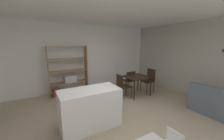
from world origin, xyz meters
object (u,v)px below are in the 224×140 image
dining_chair_window_side (149,79)px  dining_chair_far (129,79)px  open_bookshelf (68,75)px  dining_table (137,79)px  kitchen_island (90,108)px  dining_chair_island_side (122,84)px

dining_chair_window_side → dining_chair_far: bearing=-122.2°
open_bookshelf → dining_chair_far: (2.29, -0.97, -0.27)m
open_bookshelf → dining_table: size_ratio=2.08×
dining_chair_window_side → open_bookshelf: bearing=-114.2°
kitchen_island → dining_chair_window_side: size_ratio=1.44×
kitchen_island → dining_chair_far: kitchen_island is taller
kitchen_island → dining_chair_window_side: dining_chair_window_side is taller
open_bookshelf → dining_chair_window_side: 3.30m
dining_chair_far → open_bookshelf: bearing=-21.4°
kitchen_island → dining_table: 2.53m
kitchen_island → dining_table: size_ratio=1.52×
dining_table → dining_chair_island_side: (-0.68, 0.01, -0.13)m
dining_chair_island_side → open_bookshelf: bearing=53.4°
kitchen_island → dining_chair_window_side: 3.15m
dining_chair_island_side → dining_chair_window_side: (1.36, -0.01, 0.04)m
dining_chair_island_side → dining_chair_window_side: size_ratio=0.92×
kitchen_island → open_bookshelf: size_ratio=0.73×
dining_table → dining_chair_window_side: bearing=-0.2°
dining_chair_far → dining_chair_island_side: (-0.68, -0.44, 0.00)m
open_bookshelf → dining_table: bearing=-31.7°
dining_table → open_bookshelf: bearing=148.3°
dining_chair_far → dining_chair_window_side: size_ratio=0.90×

